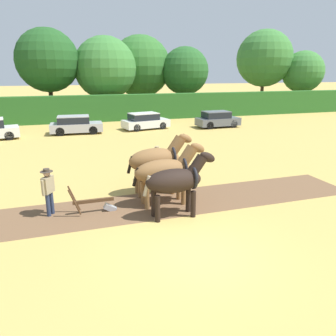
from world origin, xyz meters
TOP-DOWN VIEW (x-y plane):
  - ground_plane at (0.00, 0.00)m, footprint 240.00×240.00m
  - plowed_furrow_strip at (-3.27, 3.55)m, footprint 22.43×2.87m
  - hedgerow at (0.00, 26.14)m, footprint 72.08×1.24m
  - tree_left at (-4.42, 29.46)m, footprint 6.35×6.35m
  - tree_center_left at (1.39, 29.71)m, footprint 6.68×6.68m
  - tree_center at (5.86, 32.19)m, footprint 7.16×7.16m
  - tree_center_right at (10.54, 29.62)m, footprint 5.46×5.46m
  - tree_right at (22.58, 31.99)m, footprint 7.30×7.30m
  - tree_far_right at (27.05, 29.72)m, footprint 5.33×5.33m
  - draft_horse_lead_left at (0.22, 2.39)m, footprint 2.65×0.88m
  - draft_horse_lead_right at (0.21, 3.58)m, footprint 2.89×1.00m
  - draft_horse_trail_left at (0.20, 4.77)m, footprint 2.81×1.05m
  - plow at (-2.38, 3.56)m, footprint 1.66×0.46m
  - farmer_at_plow at (-3.98, 3.81)m, footprint 0.43×0.58m
  - farmer_beside_team at (0.60, 6.28)m, footprint 0.41×0.58m
  - parked_car_center_left at (-2.45, 19.85)m, footprint 4.16×2.03m
  - parked_car_center at (3.42, 20.22)m, footprint 4.24×2.56m
  - parked_car_center_right at (9.87, 19.23)m, footprint 3.89×1.87m

SIDE VIEW (x-z plane):
  - ground_plane at x=0.00m, z-range 0.00..0.00m
  - plowed_furrow_strip at x=-3.27m, z-range 0.00..0.01m
  - plow at x=-2.38m, z-range -0.24..0.88m
  - parked_car_center at x=3.42m, z-range -0.02..1.39m
  - parked_car_center_left at x=-2.45m, z-range -0.02..1.42m
  - parked_car_center_right at x=9.87m, z-range -0.02..1.42m
  - farmer_beside_team at x=0.60m, z-range 0.13..1.76m
  - farmer_at_plow at x=-3.98m, z-range 0.14..1.84m
  - draft_horse_lead_right at x=0.21m, z-range 0.11..2.48m
  - hedgerow at x=0.00m, z-range 0.00..2.61m
  - draft_horse_lead_left at x=0.22m, z-range 0.15..2.46m
  - draft_horse_trail_left at x=0.20m, z-range 0.17..2.68m
  - tree_far_right at x=27.05m, z-range 1.06..8.53m
  - tree_center_right at x=10.54m, z-range 1.07..8.71m
  - tree_center_left at x=1.39m, z-range 0.92..9.46m
  - tree_center at x=5.86m, z-range 0.91..9.91m
  - tree_left at x=-4.42m, z-range 1.37..10.47m
  - tree_right at x=22.58m, z-range 1.41..11.56m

